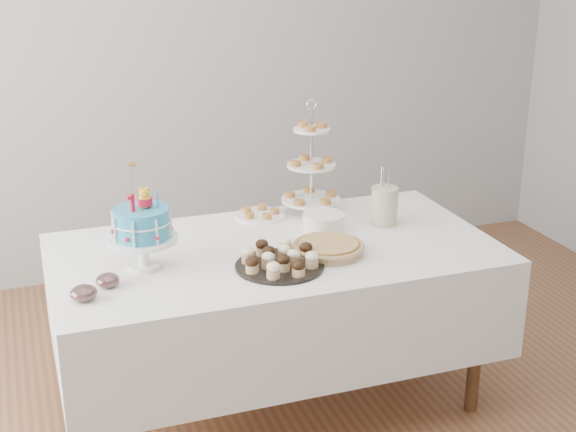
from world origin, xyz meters
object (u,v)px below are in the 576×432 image
object	(u,v)px
pie	(328,247)
pastry_plate	(260,214)
jam_bowl_a	(84,293)
jam_bowl_b	(108,280)
cupcake_tray	(280,258)
plate_stack	(324,222)
utensil_pitcher	(384,204)
table	(275,295)
birthday_cake	(143,241)
tiered_stand	(311,166)

from	to	relation	value
pie	pastry_plate	distance (m)	0.55
pie	jam_bowl_a	bearing A→B (deg)	-173.44
pie	jam_bowl_b	bearing A→B (deg)	-178.38
cupcake_tray	plate_stack	size ratio (longest dim) A/B	1.89
cupcake_tray	utensil_pitcher	bearing A→B (deg)	26.94
cupcake_tray	jam_bowl_b	bearing A→B (deg)	176.13
pie	jam_bowl_b	xyz separation A→B (m)	(-0.93, -0.03, -0.00)
plate_stack	pastry_plate	world-z (taller)	plate_stack
table	pastry_plate	size ratio (longest dim) A/B	7.88
birthday_cake	plate_stack	size ratio (longest dim) A/B	2.25
jam_bowl_a	plate_stack	bearing A→B (deg)	19.32
cupcake_tray	pastry_plate	bearing A→B (deg)	79.90
pastry_plate	jam_bowl_b	world-z (taller)	jam_bowl_b
plate_stack	utensil_pitcher	distance (m)	0.30
cupcake_tray	pastry_plate	distance (m)	0.62
plate_stack	jam_bowl_a	distance (m)	1.19
plate_stack	pastry_plate	distance (m)	0.35
jam_bowl_b	jam_bowl_a	bearing A→B (deg)	-137.32
tiered_stand	pastry_plate	bearing A→B (deg)	177.13
jam_bowl_b	plate_stack	bearing A→B (deg)	16.40
tiered_stand	table	bearing A→B (deg)	-129.46
table	utensil_pitcher	bearing A→B (deg)	10.20
plate_stack	utensil_pitcher	xyz separation A→B (m)	(0.29, -0.03, 0.06)
jam_bowl_b	cupcake_tray	bearing A→B (deg)	-3.87
table	utensil_pitcher	distance (m)	0.67
cupcake_tray	pastry_plate	xyz separation A→B (m)	(0.11, 0.61, -0.02)
pie	utensil_pitcher	distance (m)	0.46
jam_bowl_b	tiered_stand	bearing A→B (deg)	27.57
jam_bowl_b	utensil_pitcher	size ratio (longest dim) A/B	0.34
jam_bowl_a	jam_bowl_b	size ratio (longest dim) A/B	1.10
pastry_plate	jam_bowl_a	size ratio (longest dim) A/B	2.38
cupcake_tray	jam_bowl_a	xyz separation A→B (m)	(-0.79, -0.05, -0.01)
table	cupcake_tray	bearing A→B (deg)	-103.33
cupcake_tray	jam_bowl_b	distance (m)	0.69
plate_stack	pastry_plate	size ratio (longest dim) A/B	0.80
tiered_stand	jam_bowl_b	bearing A→B (deg)	-152.43
tiered_stand	jam_bowl_a	world-z (taller)	tiered_stand
cupcake_tray	jam_bowl_b	xyz separation A→B (m)	(-0.69, 0.05, -0.01)
pie	pastry_plate	world-z (taller)	pie
table	plate_stack	xyz separation A→B (m)	(0.28, 0.13, 0.27)
table	jam_bowl_a	size ratio (longest dim) A/B	18.74
pie	plate_stack	size ratio (longest dim) A/B	1.59
jam_bowl_a	cupcake_tray	bearing A→B (deg)	3.34
cupcake_tray	tiered_stand	world-z (taller)	tiered_stand
birthday_cake	pie	bearing A→B (deg)	-28.09
cupcake_tray	pie	xyz separation A→B (m)	(0.25, 0.07, -0.01)
table	tiered_stand	size ratio (longest dim) A/B	3.43
birthday_cake	cupcake_tray	world-z (taller)	birthday_cake
tiered_stand	cupcake_tray	bearing A→B (deg)	-121.49
tiered_stand	pastry_plate	xyz separation A→B (m)	(-0.26, 0.01, -0.22)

